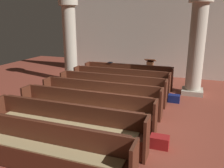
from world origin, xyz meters
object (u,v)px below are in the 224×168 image
Objects in this scene: pew_row_4 at (85,108)px; pew_row_5 at (65,123)px; pillar_aisle_side at (197,44)px; kneeler_box_navy at (174,98)px; pew_row_3 at (100,96)px; hymn_book at (110,62)px; pew_row_0 at (127,74)px; pillar_far_side at (70,40)px; pew_row_6 at (37,146)px; kneeler_box_red at (159,142)px; pew_row_2 at (111,87)px; lectern at (150,72)px; pew_row_1 at (120,80)px.

pew_row_4 and pew_row_5 have the same top height.
kneeler_box_navy is at bearing -115.65° from pillar_aisle_side.
pew_row_4 is at bearing -90.00° from pew_row_3.
pillar_aisle_side is (2.68, 3.83, 1.40)m from pew_row_4.
pew_row_4 is 3.38m from kneeler_box_navy.
pew_row_0 is at bearing -12.61° from hymn_book.
pillar_far_side reaches higher than pew_row_0.
pew_row_6 is 2.61m from kneeler_box_red.
kneeler_box_navy is (2.10, 0.57, -0.36)m from pew_row_2.
pew_row_5 is at bearing -90.00° from pew_row_3.
lectern is (0.80, 7.04, -0.04)m from pew_row_6.
pew_row_2 is 4.09m from pew_row_6.
pillar_aisle_side is 4.71m from kneeler_box_red.
pillar_aisle_side is (2.68, 4.85, 1.40)m from pew_row_5.
pillar_aisle_side is (2.68, -0.27, 1.40)m from pew_row_0.
pew_row_5 is 1.04× the size of pillar_far_side.
pew_row_2 is 9.75× the size of kneeler_box_navy.
pillar_far_side is at bearing -176.27° from pew_row_0.
pew_row_3 and pew_row_4 have the same top height.
pew_row_1 and pew_row_3 have the same top height.
pew_row_1 is 1.00× the size of pew_row_4.
pew_row_0 and pew_row_5 have the same top height.
lectern is 2.73m from kneeler_box_navy.
pew_row_1 is 9.15× the size of kneeler_box_red.
hymn_book is (-0.86, 2.24, 0.44)m from pew_row_2.
kneeler_box_navy is (2.10, 1.60, -0.36)m from pew_row_3.
pew_row_1 is 3.07m from pew_row_4.
pew_row_4 is 4.39m from hymn_book.
pillar_aisle_side reaches higher than pew_row_1.
kneeler_box_navy is at bearing -61.17° from lectern.
kneeler_box_red is at bearing -76.98° from lectern.
pillar_far_side reaches higher than lectern.
pew_row_0 is at bearing 90.00° from pew_row_1.
pew_row_0 is 5.05m from kneeler_box_red.
pew_row_1 is 1.00× the size of pew_row_2.
kneeler_box_navy is (1.31, -2.37, -0.32)m from lectern.
pew_row_2 is at bearing -35.47° from pillar_far_side.
pew_row_4 is at bearing -90.00° from pew_row_2.
kneeler_box_red is (2.07, -3.57, -0.35)m from pew_row_1.
kneeler_box_navy is (-0.58, -1.21, -1.76)m from pillar_aisle_side.
pew_row_1 is at bearing -164.26° from pillar_aisle_side.
pillar_aisle_side is 3.37× the size of lectern.
pillar_far_side is (-2.63, 1.88, 1.40)m from pew_row_2.
pillar_far_side reaches higher than pew_row_2.
pew_row_2 is 3.07m from pew_row_5.
kneeler_box_navy is (2.10, -0.45, -0.36)m from pew_row_1.
pew_row_0 is at bearing 3.73° from pillar_far_side.
pillar_far_side is (-2.63, -0.17, 1.40)m from pew_row_0.
pillar_far_side is 6.69m from kneeler_box_red.
pew_row_3 is 1.02m from pew_row_4.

